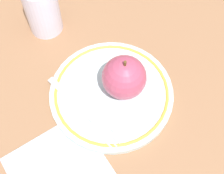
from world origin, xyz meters
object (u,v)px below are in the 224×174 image
object	(u,v)px
fork	(80,108)
drinking_glass	(42,9)
plate	(112,94)
napkin_folded	(58,168)
apple_red_whole	(124,77)

from	to	relation	value
fork	drinking_glass	xyz separation A→B (m)	(-0.22, 0.05, 0.04)
plate	napkin_folded	distance (m)	0.17
drinking_glass	napkin_folded	xyz separation A→B (m)	(0.29, -0.15, -0.06)
plate	fork	world-z (taller)	fork
plate	napkin_folded	xyz separation A→B (m)	(0.06, -0.16, -0.01)
apple_red_whole	fork	world-z (taller)	apple_red_whole
napkin_folded	drinking_glass	bearing A→B (deg)	153.26
drinking_glass	napkin_folded	bearing A→B (deg)	-26.74
apple_red_whole	drinking_glass	world-z (taller)	drinking_glass
plate	drinking_glass	distance (m)	0.24
apple_red_whole	napkin_folded	size ratio (longest dim) A/B	0.59
plate	apple_red_whole	size ratio (longest dim) A/B	2.58
apple_red_whole	napkin_folded	xyz separation A→B (m)	(0.05, -0.18, -0.06)
drinking_glass	fork	bearing A→B (deg)	-13.58
drinking_glass	napkin_folded	world-z (taller)	drinking_glass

